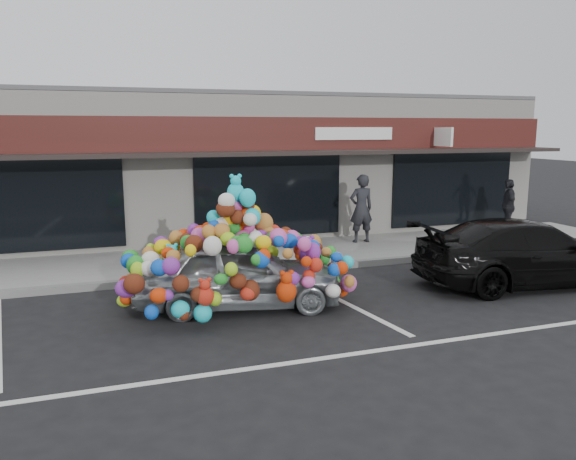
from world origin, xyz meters
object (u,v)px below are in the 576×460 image
object	(u,v)px
toy_car	(239,265)
pedestrian_c	(508,206)
pedestrian_a	(361,209)
black_sedan	(527,252)

from	to	relation	value
toy_car	pedestrian_c	bearing A→B (deg)	-56.69
toy_car	pedestrian_a	distance (m)	6.12
black_sedan	pedestrian_c	bearing A→B (deg)	-30.29
black_sedan	toy_car	bearing A→B (deg)	91.25
pedestrian_a	black_sedan	bearing A→B (deg)	110.35
pedestrian_a	toy_car	bearing A→B (deg)	42.83
toy_car	black_sedan	bearing A→B (deg)	-83.91
pedestrian_a	pedestrian_c	world-z (taller)	pedestrian_a
pedestrian_a	pedestrian_c	bearing A→B (deg)	178.63
toy_car	black_sedan	distance (m)	6.19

